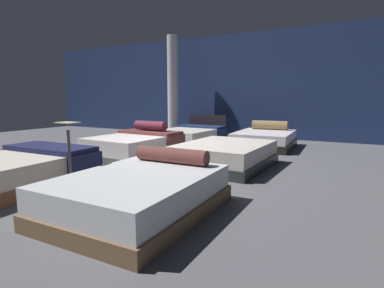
{
  "coord_description": "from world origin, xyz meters",
  "views": [
    {
      "loc": [
        3.32,
        -5.09,
        1.3
      ],
      "look_at": [
        0.37,
        0.37,
        0.38
      ],
      "focal_mm": 28.43,
      "sensor_mm": 36.0,
      "label": 1
    }
  ],
  "objects_px": {
    "bed_0": "(17,170)",
    "bed_1": "(140,193)",
    "price_sign": "(70,168)",
    "bed_2": "(135,145)",
    "bed_3": "(225,155)",
    "bed_5": "(265,139)",
    "bed_4": "(191,135)",
    "support_pillar": "(173,86)"
  },
  "relations": [
    {
      "from": "bed_0",
      "to": "bed_1",
      "type": "xyz_separation_m",
      "value": [
        2.33,
        -0.01,
        -0.0
      ]
    },
    {
      "from": "bed_1",
      "to": "price_sign",
      "type": "xyz_separation_m",
      "value": [
        -1.19,
        0.04,
        0.15
      ]
    },
    {
      "from": "bed_2",
      "to": "bed_3",
      "type": "bearing_deg",
      "value": 1.76
    },
    {
      "from": "bed_2",
      "to": "bed_3",
      "type": "distance_m",
      "value": 2.25
    },
    {
      "from": "bed_0",
      "to": "bed_5",
      "type": "bearing_deg",
      "value": 65.17
    },
    {
      "from": "bed_0",
      "to": "bed_4",
      "type": "xyz_separation_m",
      "value": [
        0.03,
        5.46,
        -0.03
      ]
    },
    {
      "from": "bed_0",
      "to": "support_pillar",
      "type": "height_order",
      "value": "support_pillar"
    },
    {
      "from": "bed_3",
      "to": "bed_4",
      "type": "xyz_separation_m",
      "value": [
        -2.24,
        2.75,
        -0.02
      ]
    },
    {
      "from": "bed_3",
      "to": "bed_4",
      "type": "distance_m",
      "value": 3.54
    },
    {
      "from": "bed_0",
      "to": "support_pillar",
      "type": "relative_size",
      "value": 0.59
    },
    {
      "from": "support_pillar",
      "to": "bed_4",
      "type": "bearing_deg",
      "value": -40.67
    },
    {
      "from": "bed_4",
      "to": "price_sign",
      "type": "xyz_separation_m",
      "value": [
        1.11,
        -5.42,
        0.18
      ]
    },
    {
      "from": "bed_4",
      "to": "support_pillar",
      "type": "height_order",
      "value": "support_pillar"
    },
    {
      "from": "bed_4",
      "to": "support_pillar",
      "type": "bearing_deg",
      "value": 142.44
    },
    {
      "from": "bed_1",
      "to": "bed_4",
      "type": "xyz_separation_m",
      "value": [
        -2.3,
        5.47,
        -0.02
      ]
    },
    {
      "from": "bed_3",
      "to": "bed_5",
      "type": "distance_m",
      "value": 2.72
    },
    {
      "from": "bed_2",
      "to": "price_sign",
      "type": "relative_size",
      "value": 2.03
    },
    {
      "from": "bed_2",
      "to": "bed_1",
      "type": "bearing_deg",
      "value": -47.09
    },
    {
      "from": "bed_1",
      "to": "price_sign",
      "type": "relative_size",
      "value": 2.0
    },
    {
      "from": "bed_0",
      "to": "bed_1",
      "type": "distance_m",
      "value": 2.33
    },
    {
      "from": "price_sign",
      "to": "bed_5",
      "type": "bearing_deg",
      "value": 77.75
    },
    {
      "from": "bed_0",
      "to": "bed_2",
      "type": "distance_m",
      "value": 2.77
    },
    {
      "from": "bed_5",
      "to": "price_sign",
      "type": "relative_size",
      "value": 2.02
    },
    {
      "from": "bed_1",
      "to": "bed_2",
      "type": "relative_size",
      "value": 0.99
    },
    {
      "from": "bed_4",
      "to": "price_sign",
      "type": "distance_m",
      "value": 5.54
    },
    {
      "from": "bed_3",
      "to": "bed_4",
      "type": "height_order",
      "value": "bed_4"
    },
    {
      "from": "bed_5",
      "to": "bed_2",
      "type": "bearing_deg",
      "value": -133.21
    },
    {
      "from": "bed_1",
      "to": "bed_3",
      "type": "xyz_separation_m",
      "value": [
        -0.06,
        2.72,
        -0.01
      ]
    },
    {
      "from": "bed_1",
      "to": "support_pillar",
      "type": "xyz_separation_m",
      "value": [
        -3.7,
        6.67,
        1.52
      ]
    },
    {
      "from": "bed_5",
      "to": "bed_4",
      "type": "bearing_deg",
      "value": 176.73
    },
    {
      "from": "bed_1",
      "to": "bed_5",
      "type": "bearing_deg",
      "value": 89.58
    },
    {
      "from": "bed_2",
      "to": "bed_0",
      "type": "bearing_deg",
      "value": -87.37
    },
    {
      "from": "bed_0",
      "to": "support_pillar",
      "type": "xyz_separation_m",
      "value": [
        -1.37,
        6.66,
        1.51
      ]
    },
    {
      "from": "bed_1",
      "to": "support_pillar",
      "type": "bearing_deg",
      "value": 118.39
    },
    {
      "from": "bed_0",
      "to": "bed_3",
      "type": "xyz_separation_m",
      "value": [
        2.27,
        2.71,
        -0.01
      ]
    },
    {
      "from": "bed_1",
      "to": "support_pillar",
      "type": "height_order",
      "value": "support_pillar"
    },
    {
      "from": "bed_0",
      "to": "bed_4",
      "type": "distance_m",
      "value": 5.46
    },
    {
      "from": "bed_0",
      "to": "bed_5",
      "type": "xyz_separation_m",
      "value": [
        2.31,
        5.43,
        -0.01
      ]
    },
    {
      "from": "bed_5",
      "to": "price_sign",
      "type": "xyz_separation_m",
      "value": [
        -1.17,
        -5.39,
        0.16
      ]
    },
    {
      "from": "bed_2",
      "to": "bed_3",
      "type": "xyz_separation_m",
      "value": [
        2.25,
        -0.05,
        -0.03
      ]
    },
    {
      "from": "bed_3",
      "to": "price_sign",
      "type": "distance_m",
      "value": 2.91
    },
    {
      "from": "bed_5",
      "to": "bed_3",
      "type": "bearing_deg",
      "value": -93.38
    }
  ]
}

